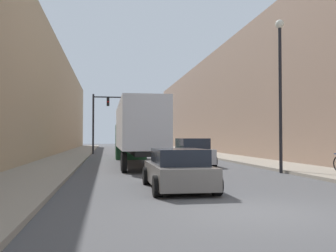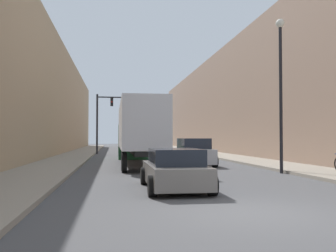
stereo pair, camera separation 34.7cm
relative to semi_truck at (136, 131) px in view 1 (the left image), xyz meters
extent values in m
plane|color=#4C4C4F|center=(1.61, -16.44, -2.21)|extent=(200.00, 200.00, 0.00)
cube|color=gray|center=(8.35, 13.56, -2.13)|extent=(3.24, 80.00, 0.15)
cube|color=gray|center=(-5.13, 13.56, -2.13)|extent=(3.24, 80.00, 0.15)
cube|color=#997A66|center=(12.96, 13.56, 3.55)|extent=(6.00, 80.00, 11.51)
cube|color=tan|center=(-9.75, 13.56, 3.52)|extent=(6.00, 80.00, 11.45)
cube|color=silver|center=(0.00, -1.23, 0.27)|extent=(2.41, 11.82, 2.75)
cube|color=black|center=(0.00, -1.23, -1.26)|extent=(1.21, 11.82, 0.24)
cube|color=#1E512D|center=(0.00, 5.96, -0.81)|extent=(2.41, 2.57, 2.79)
cylinder|color=black|center=(-1.06, -5.94, -1.71)|extent=(0.25, 1.00, 1.00)
cylinder|color=black|center=(1.06, -5.94, -1.71)|extent=(0.25, 1.00, 1.00)
cylinder|color=black|center=(-1.06, -4.74, -1.71)|extent=(0.25, 1.00, 1.00)
cylinder|color=black|center=(1.06, -4.74, -1.71)|extent=(0.25, 1.00, 1.00)
cylinder|color=black|center=(-1.06, 5.96, -1.71)|extent=(0.25, 1.00, 1.00)
cylinder|color=black|center=(1.06, 5.96, -1.71)|extent=(0.25, 1.00, 1.00)
cube|color=slate|center=(0.46, -12.21, -1.69)|extent=(1.81, 4.32, 0.68)
cube|color=#1E232D|center=(0.46, -12.43, -1.09)|extent=(1.60, 2.38, 0.52)
cylinder|color=black|center=(-0.45, -10.75, -1.89)|extent=(0.25, 0.64, 0.64)
cylinder|color=black|center=(1.37, -10.75, -1.89)|extent=(0.25, 0.64, 0.64)
cylinder|color=black|center=(-0.45, -13.77, -1.89)|extent=(0.25, 0.64, 0.64)
cylinder|color=black|center=(1.37, -13.77, -1.89)|extent=(0.25, 0.64, 0.64)
cube|color=#B7B7BC|center=(3.35, -1.65, -1.58)|extent=(1.88, 4.84, 0.87)
cube|color=#1E232D|center=(3.35, -1.89, -0.82)|extent=(1.66, 2.66, 0.64)
cylinder|color=black|center=(2.41, 0.07, -1.86)|extent=(0.25, 0.70, 0.70)
cylinder|color=black|center=(4.29, 0.07, -1.86)|extent=(0.25, 0.70, 0.70)
cylinder|color=black|center=(2.41, -3.47, -1.86)|extent=(0.25, 0.70, 0.70)
cylinder|color=black|center=(4.29, -3.47, -1.86)|extent=(0.25, 0.70, 0.70)
cylinder|color=black|center=(-3.36, 15.88, 1.00)|extent=(0.20, 0.20, 6.41)
cube|color=black|center=(-0.26, 15.88, 3.90)|extent=(6.20, 0.12, 0.12)
cube|color=black|center=(-1.81, 15.88, 3.39)|extent=(0.30, 0.24, 0.90)
sphere|color=red|center=(-1.81, 15.74, 3.39)|extent=(0.18, 0.18, 0.18)
cube|color=black|center=(-0.26, 15.88, 3.39)|extent=(0.30, 0.24, 0.90)
sphere|color=red|center=(-0.26, 15.74, 3.67)|extent=(0.18, 0.18, 0.18)
cube|color=black|center=(1.29, 15.88, 3.39)|extent=(0.30, 0.24, 0.90)
sphere|color=red|center=(1.29, 15.74, 3.67)|extent=(0.18, 0.18, 0.18)
cylinder|color=black|center=(6.58, -7.39, 1.43)|extent=(0.16, 0.16, 7.27)
sphere|color=silver|center=(6.58, -7.39, 5.21)|extent=(0.44, 0.44, 0.44)
camera|label=1|loc=(-1.92, -24.74, -0.46)|focal=40.00mm
camera|label=2|loc=(-1.58, -24.79, -0.46)|focal=40.00mm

